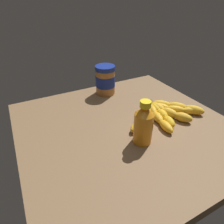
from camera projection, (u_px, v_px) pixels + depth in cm
name	position (u px, v px, depth cm)	size (l,w,h in cm)	color
ground_plane	(126.00, 129.00, 73.90)	(75.20, 73.36, 3.80)	brown
banana_bunch	(165.00, 112.00, 77.64)	(33.93, 20.60, 3.52)	gold
peanut_butter_jar	(105.00, 80.00, 92.05)	(9.08, 9.08, 13.53)	#B27238
honey_bottle	(145.00, 124.00, 61.93)	(6.14, 6.14, 15.11)	orange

